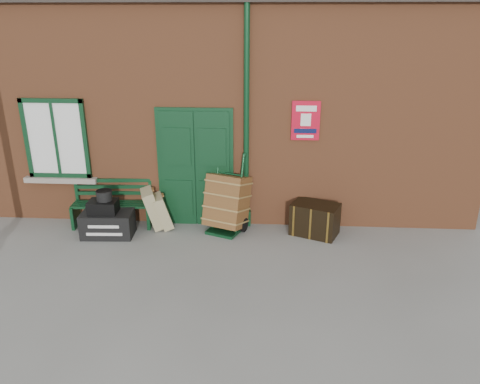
# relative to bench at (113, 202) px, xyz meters

# --- Properties ---
(ground) EXTENTS (80.00, 80.00, 0.00)m
(ground) POSITION_rel_bench_xyz_m (1.90, -1.32, -0.46)
(ground) COLOR gray
(ground) RESTS_ON ground
(station_building) EXTENTS (10.30, 4.30, 4.36)m
(station_building) POSITION_rel_bench_xyz_m (1.90, 2.17, 1.70)
(station_building) COLOR brown
(station_building) RESTS_ON ground
(bench) EXTENTS (1.51, 0.57, 0.92)m
(bench) POSITION_rel_bench_xyz_m (0.00, 0.00, 0.00)
(bench) COLOR #0D321A
(bench) RESTS_ON ground
(houdini_trunk) EXTENTS (0.94, 0.55, 0.46)m
(houdini_trunk) POSITION_rel_bench_xyz_m (0.05, -0.50, -0.23)
(houdini_trunk) COLOR black
(houdini_trunk) RESTS_ON ground
(strongbox) EXTENTS (0.52, 0.39, 0.23)m
(strongbox) POSITION_rel_bench_xyz_m (-0.00, -0.50, 0.11)
(strongbox) COLOR black
(strongbox) RESTS_ON houdini_trunk
(hatbox) EXTENTS (0.29, 0.29, 0.18)m
(hatbox) POSITION_rel_bench_xyz_m (0.03, -0.47, 0.32)
(hatbox) COLOR black
(hatbox) RESTS_ON strongbox
(suitcase_back) EXTENTS (0.55, 0.63, 0.77)m
(suitcase_back) POSITION_rel_bench_xyz_m (0.79, -0.07, -0.08)
(suitcase_back) COLOR tan
(suitcase_back) RESTS_ON ground
(suitcase_front) EXTENTS (0.50, 0.57, 0.66)m
(suitcase_front) POSITION_rel_bench_xyz_m (0.97, -0.08, -0.13)
(suitcase_front) COLOR tan
(suitcase_front) RESTS_ON ground
(porter_trolley) EXTENTS (0.92, 0.96, 1.44)m
(porter_trolley) POSITION_rel_bench_xyz_m (2.21, -0.10, 0.10)
(porter_trolley) COLOR #0E381C
(porter_trolley) RESTS_ON ground
(dark_trunk) EXTENTS (0.96, 0.81, 0.59)m
(dark_trunk) POSITION_rel_bench_xyz_m (3.83, -0.19, -0.17)
(dark_trunk) COLOR black
(dark_trunk) RESTS_ON ground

